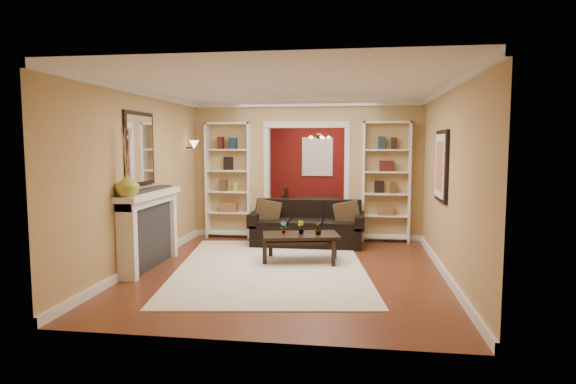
# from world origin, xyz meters

# --- Properties ---
(floor) EXTENTS (8.00, 8.00, 0.00)m
(floor) POSITION_xyz_m (0.00, 0.00, 0.00)
(floor) COLOR brown
(floor) RESTS_ON ground
(ceiling) EXTENTS (8.00, 8.00, 0.00)m
(ceiling) POSITION_xyz_m (0.00, 0.00, 2.70)
(ceiling) COLOR white
(ceiling) RESTS_ON ground
(wall_back) EXTENTS (8.00, 0.00, 8.00)m
(wall_back) POSITION_xyz_m (0.00, 4.00, 1.35)
(wall_back) COLOR tan
(wall_back) RESTS_ON ground
(wall_front) EXTENTS (8.00, 0.00, 8.00)m
(wall_front) POSITION_xyz_m (0.00, -4.00, 1.35)
(wall_front) COLOR tan
(wall_front) RESTS_ON ground
(wall_left) EXTENTS (0.00, 8.00, 8.00)m
(wall_left) POSITION_xyz_m (-2.25, 0.00, 1.35)
(wall_left) COLOR tan
(wall_left) RESTS_ON ground
(wall_right) EXTENTS (0.00, 8.00, 8.00)m
(wall_right) POSITION_xyz_m (2.25, 0.00, 1.35)
(wall_right) COLOR tan
(wall_right) RESTS_ON ground
(partition_wall) EXTENTS (4.50, 0.15, 2.70)m
(partition_wall) POSITION_xyz_m (0.00, 1.20, 1.35)
(partition_wall) COLOR tan
(partition_wall) RESTS_ON floor
(red_back_panel) EXTENTS (4.44, 0.04, 2.64)m
(red_back_panel) POSITION_xyz_m (0.00, 3.97, 1.32)
(red_back_panel) COLOR maroon
(red_back_panel) RESTS_ON floor
(dining_window) EXTENTS (0.78, 0.03, 0.98)m
(dining_window) POSITION_xyz_m (0.00, 3.93, 1.55)
(dining_window) COLOR #8CA5CC
(dining_window) RESTS_ON wall_back
(area_rug) EXTENTS (3.30, 4.26, 0.01)m
(area_rug) POSITION_xyz_m (-0.29, -1.25, 0.01)
(area_rug) COLOR silver
(area_rug) RESTS_ON floor
(sofa) EXTENTS (2.10, 0.91, 0.82)m
(sofa) POSITION_xyz_m (0.09, 0.45, 0.41)
(sofa) COLOR black
(sofa) RESTS_ON floor
(pillow_left) EXTENTS (0.48, 0.28, 0.46)m
(pillow_left) POSITION_xyz_m (-0.66, 0.43, 0.63)
(pillow_left) COLOR #4F3C22
(pillow_left) RESTS_ON sofa
(pillow_right) EXTENTS (0.47, 0.18, 0.45)m
(pillow_right) POSITION_xyz_m (0.83, 0.43, 0.63)
(pillow_right) COLOR #4F3C22
(pillow_right) RESTS_ON sofa
(coffee_table) EXTENTS (1.29, 0.88, 0.45)m
(coffee_table) POSITION_xyz_m (0.12, -0.83, 0.22)
(coffee_table) COLOR black
(coffee_table) RESTS_ON floor
(plant_left) EXTENTS (0.12, 0.11, 0.20)m
(plant_left) POSITION_xyz_m (-0.16, -0.83, 0.55)
(plant_left) COLOR #336626
(plant_left) RESTS_ON coffee_table
(plant_center) EXTENTS (0.15, 0.15, 0.21)m
(plant_center) POSITION_xyz_m (0.12, -0.83, 0.56)
(plant_center) COLOR #336626
(plant_center) RESTS_ON coffee_table
(plant_right) EXTENTS (0.12, 0.12, 0.20)m
(plant_right) POSITION_xyz_m (0.40, -0.83, 0.55)
(plant_right) COLOR #336626
(plant_right) RESTS_ON coffee_table
(bookshelf_left) EXTENTS (0.90, 0.30, 2.30)m
(bookshelf_left) POSITION_xyz_m (-1.55, 1.03, 1.15)
(bookshelf_left) COLOR white
(bookshelf_left) RESTS_ON floor
(bookshelf_right) EXTENTS (0.90, 0.30, 2.30)m
(bookshelf_right) POSITION_xyz_m (1.55, 1.03, 1.15)
(bookshelf_right) COLOR white
(bookshelf_right) RESTS_ON floor
(fireplace) EXTENTS (0.32, 1.70, 1.16)m
(fireplace) POSITION_xyz_m (-2.09, -1.50, 0.58)
(fireplace) COLOR white
(fireplace) RESTS_ON floor
(vase) EXTENTS (0.41, 0.41, 0.33)m
(vase) POSITION_xyz_m (-2.09, -2.20, 1.33)
(vase) COLOR #9FA836
(vase) RESTS_ON fireplace
(mirror) EXTENTS (0.03, 0.95, 1.10)m
(mirror) POSITION_xyz_m (-2.23, -1.50, 1.80)
(mirror) COLOR silver
(mirror) RESTS_ON wall_left
(wall_sconce) EXTENTS (0.18, 0.18, 0.22)m
(wall_sconce) POSITION_xyz_m (-2.15, 0.55, 1.83)
(wall_sconce) COLOR #FFE0A5
(wall_sconce) RESTS_ON wall_left
(framed_art) EXTENTS (0.04, 0.85, 1.05)m
(framed_art) POSITION_xyz_m (2.21, -1.00, 1.55)
(framed_art) COLOR black
(framed_art) RESTS_ON wall_right
(dining_table) EXTENTS (1.74, 0.97, 0.61)m
(dining_table) POSITION_xyz_m (0.14, 2.53, 0.31)
(dining_table) COLOR black
(dining_table) RESTS_ON floor
(dining_chair_nw) EXTENTS (0.50, 0.50, 0.77)m
(dining_chair_nw) POSITION_xyz_m (-0.41, 2.23, 0.39)
(dining_chair_nw) COLOR black
(dining_chair_nw) RESTS_ON floor
(dining_chair_ne) EXTENTS (0.48, 0.48, 0.92)m
(dining_chair_ne) POSITION_xyz_m (0.69, 2.23, 0.46)
(dining_chair_ne) COLOR black
(dining_chair_ne) RESTS_ON floor
(dining_chair_sw) EXTENTS (0.53, 0.53, 0.87)m
(dining_chair_sw) POSITION_xyz_m (-0.41, 2.83, 0.43)
(dining_chair_sw) COLOR black
(dining_chair_sw) RESTS_ON floor
(dining_chair_se) EXTENTS (0.47, 0.47, 0.83)m
(dining_chair_se) POSITION_xyz_m (0.69, 2.83, 0.42)
(dining_chair_se) COLOR black
(dining_chair_se) RESTS_ON floor
(chandelier) EXTENTS (0.50, 0.50, 0.30)m
(chandelier) POSITION_xyz_m (0.00, 2.70, 2.02)
(chandelier) COLOR #2F2215
(chandelier) RESTS_ON ceiling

